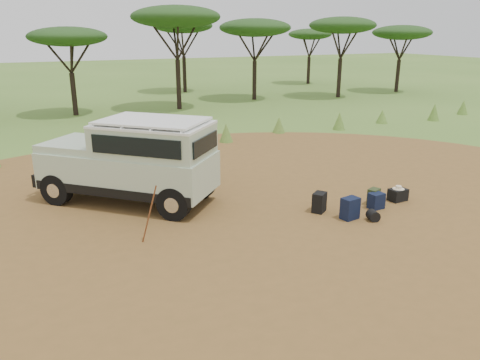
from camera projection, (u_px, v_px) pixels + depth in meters
name	position (u px, v px, depth m)	size (l,w,h in m)	color
ground	(251.00, 223.00, 11.63)	(140.00, 140.00, 0.00)	#527A2B
dirt_clearing	(251.00, 223.00, 11.63)	(23.00, 23.00, 0.01)	brown
grass_fringe	(159.00, 138.00, 19.02)	(36.60, 1.60, 0.90)	#527A2B
acacia_treeline	(113.00, 25.00, 27.51)	(46.70, 13.20, 6.26)	black
safari_vehicle	(133.00, 163.00, 12.73)	(4.80, 4.69, 2.36)	#AEC2A5
walking_staff	(149.00, 214.00, 10.38)	(0.03, 0.03, 1.39)	brown
backpack_black	(319.00, 202.00, 12.27)	(0.39, 0.29, 0.53)	black
backpack_navy	(350.00, 208.00, 11.81)	(0.43, 0.31, 0.57)	black
backpack_olive	(374.00, 197.00, 12.78)	(0.33, 0.24, 0.46)	#303E1C
duffel_navy	(376.00, 201.00, 12.51)	(0.39, 0.29, 0.44)	black
hard_case	(398.00, 195.00, 13.11)	(0.49, 0.35, 0.35)	black
stuff_sack	(373.00, 216.00, 11.73)	(0.28, 0.28, 0.28)	black
safari_hat	(399.00, 188.00, 13.05)	(0.32, 0.32, 0.09)	beige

